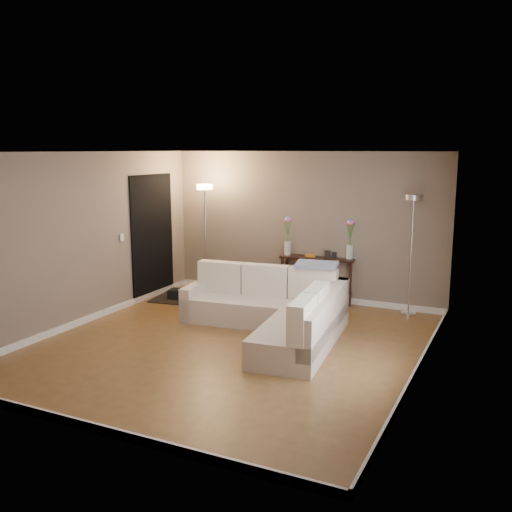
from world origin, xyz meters
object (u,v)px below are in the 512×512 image
at_px(console_table, 313,276).
at_px(floor_lamp_lit, 205,217).
at_px(floor_lamp_unlit, 412,231).
at_px(sectional_sofa, 277,311).

distance_m(console_table, floor_lamp_lit, 2.20).
bearing_deg(floor_lamp_lit, console_table, 11.46).
xyz_separation_m(floor_lamp_lit, floor_lamp_unlit, (3.63, 0.25, -0.05)).
relative_size(sectional_sofa, console_table, 2.04).
xyz_separation_m(console_table, floor_lamp_unlit, (1.69, -0.14, 0.92)).
bearing_deg(sectional_sofa, floor_lamp_unlit, 48.20).
relative_size(sectional_sofa, floor_lamp_unlit, 1.39).
bearing_deg(floor_lamp_unlit, sectional_sofa, -131.80).
relative_size(floor_lamp_lit, floor_lamp_unlit, 1.04).
height_order(sectional_sofa, floor_lamp_lit, floor_lamp_lit).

